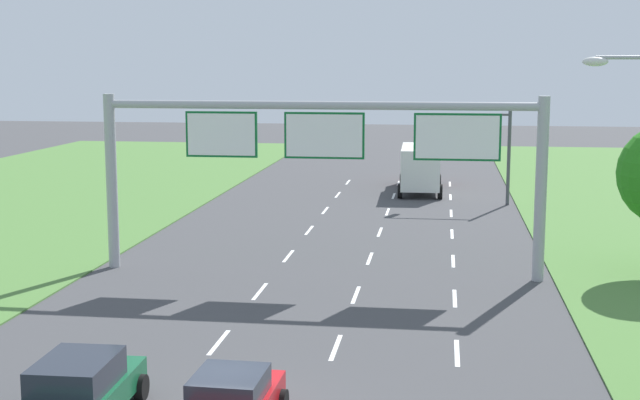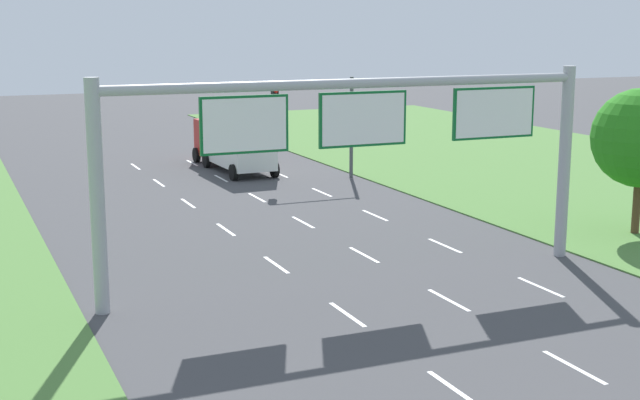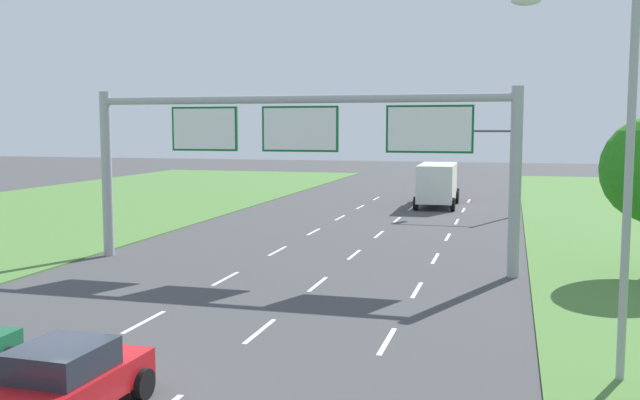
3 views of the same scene
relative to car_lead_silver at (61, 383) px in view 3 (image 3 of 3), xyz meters
The scene contains 8 objects.
lane_dashes_inner_left 12.75m from the car_lead_silver, 98.70° to the left, with size 0.14×62.40×0.01m.
lane_dashes_inner_right 12.70m from the car_lead_silver, 82.87° to the left, with size 0.14×62.40×0.01m.
lane_dashes_slip 13.59m from the car_lead_silver, 68.03° to the left, with size 0.14×62.40×0.01m.
car_lead_silver is the anchor object (origin of this frame).
box_truck 39.22m from the car_lead_silver, 85.40° to the left, with size 2.83×8.36×2.95m.
sign_gantry 16.17m from the car_lead_silver, 89.76° to the left, with size 17.24×0.44×7.00m.
traffic_light_mast 34.70m from the car_lead_silver, 79.33° to the left, with size 4.76×0.49×5.60m.
street_lamp 12.07m from the car_lead_silver, 26.32° to the left, with size 2.61×0.32×8.50m.
Camera 3 is at (8.25, -11.83, 5.56)m, focal length 40.00 mm.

